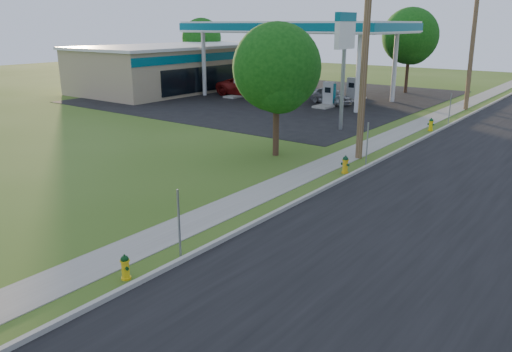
{
  "coord_description": "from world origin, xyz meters",
  "views": [
    {
      "loc": [
        9.51,
        -4.55,
        6.22
      ],
      "look_at": [
        0.0,
        8.0,
        1.4
      ],
      "focal_mm": 35.0,
      "sensor_mm": 36.0,
      "label": 1
    }
  ],
  "objects_px": {
    "fuel_pump_ne": "(329,97)",
    "tree_verge": "(277,71)",
    "hydrant_far": "(431,125)",
    "car_silver": "(330,96)",
    "price_pylon": "(345,38)",
    "tree_lot": "(411,38)",
    "fuel_pump_sw": "(266,84)",
    "utility_pole_mid": "(365,53)",
    "hydrant_mid": "(345,165)",
    "fuel_pump_se": "(352,92)",
    "utility_pole_far": "(472,44)",
    "car_red": "(250,87)",
    "fuel_pump_nw": "(240,89)",
    "hydrant_near": "(125,267)",
    "tree_back": "(202,40)"
  },
  "relations": [
    {
      "from": "fuel_pump_se",
      "to": "car_red",
      "type": "distance_m",
      "value": 9.11
    },
    {
      "from": "fuel_pump_ne",
      "to": "tree_lot",
      "type": "bearing_deg",
      "value": 80.68
    },
    {
      "from": "utility_pole_mid",
      "to": "hydrant_mid",
      "type": "xyz_separation_m",
      "value": [
        0.66,
        -2.69,
        -4.56
      ]
    },
    {
      "from": "tree_lot",
      "to": "fuel_pump_sw",
      "type": "bearing_deg",
      "value": -145.84
    },
    {
      "from": "fuel_pump_sw",
      "to": "hydrant_far",
      "type": "bearing_deg",
      "value": -24.61
    },
    {
      "from": "fuel_pump_ne",
      "to": "hydrant_mid",
      "type": "relative_size",
      "value": 4.03
    },
    {
      "from": "tree_verge",
      "to": "price_pylon",
      "type": "bearing_deg",
      "value": 93.57
    },
    {
      "from": "utility_pole_far",
      "to": "tree_lot",
      "type": "relative_size",
      "value": 1.24
    },
    {
      "from": "fuel_pump_sw",
      "to": "hydrant_far",
      "type": "distance_m",
      "value": 20.35
    },
    {
      "from": "fuel_pump_se",
      "to": "fuel_pump_ne",
      "type": "bearing_deg",
      "value": -90.0
    },
    {
      "from": "hydrant_mid",
      "to": "hydrant_far",
      "type": "bearing_deg",
      "value": 90.31
    },
    {
      "from": "tree_lot",
      "to": "hydrant_near",
      "type": "relative_size",
      "value": 11.25
    },
    {
      "from": "fuel_pump_sw",
      "to": "tree_verge",
      "type": "relative_size",
      "value": 0.5
    },
    {
      "from": "utility_pole_far",
      "to": "tree_lot",
      "type": "height_order",
      "value": "utility_pole_far"
    },
    {
      "from": "utility_pole_mid",
      "to": "hydrant_far",
      "type": "height_order",
      "value": "utility_pole_mid"
    },
    {
      "from": "hydrant_far",
      "to": "car_silver",
      "type": "distance_m",
      "value": 11.46
    },
    {
      "from": "car_red",
      "to": "utility_pole_far",
      "type": "bearing_deg",
      "value": -82.68
    },
    {
      "from": "fuel_pump_sw",
      "to": "hydrant_near",
      "type": "bearing_deg",
      "value": -59.56
    },
    {
      "from": "car_silver",
      "to": "price_pylon",
      "type": "bearing_deg",
      "value": -126.67
    },
    {
      "from": "utility_pole_mid",
      "to": "fuel_pump_ne",
      "type": "height_order",
      "value": "utility_pole_mid"
    },
    {
      "from": "fuel_pump_sw",
      "to": "tree_lot",
      "type": "height_order",
      "value": "tree_lot"
    },
    {
      "from": "fuel_pump_sw",
      "to": "tree_verge",
      "type": "distance_m",
      "value": 24.13
    },
    {
      "from": "fuel_pump_ne",
      "to": "tree_verge",
      "type": "distance_m",
      "value": 16.33
    },
    {
      "from": "tree_verge",
      "to": "tree_lot",
      "type": "distance_m",
      "value": 26.65
    },
    {
      "from": "tree_lot",
      "to": "car_red",
      "type": "bearing_deg",
      "value": -134.74
    },
    {
      "from": "fuel_pump_sw",
      "to": "fuel_pump_se",
      "type": "distance_m",
      "value": 9.0
    },
    {
      "from": "hydrant_near",
      "to": "tree_verge",
      "type": "bearing_deg",
      "value": 107.95
    },
    {
      "from": "car_red",
      "to": "car_silver",
      "type": "height_order",
      "value": "car_red"
    },
    {
      "from": "fuel_pump_sw",
      "to": "tree_verge",
      "type": "height_order",
      "value": "tree_verge"
    },
    {
      "from": "fuel_pump_sw",
      "to": "fuel_pump_se",
      "type": "bearing_deg",
      "value": 0.0
    },
    {
      "from": "utility_pole_far",
      "to": "price_pylon",
      "type": "xyz_separation_m",
      "value": [
        -3.9,
        -12.5,
        0.63
      ]
    },
    {
      "from": "fuel_pump_ne",
      "to": "fuel_pump_sw",
      "type": "relative_size",
      "value": 1.0
    },
    {
      "from": "hydrant_mid",
      "to": "car_red",
      "type": "relative_size",
      "value": 0.13
    },
    {
      "from": "tree_verge",
      "to": "car_red",
      "type": "height_order",
      "value": "tree_verge"
    },
    {
      "from": "hydrant_near",
      "to": "hydrant_mid",
      "type": "xyz_separation_m",
      "value": [
        0.05,
        11.81,
        0.05
      ]
    },
    {
      "from": "fuel_pump_sw",
      "to": "hydrant_mid",
      "type": "relative_size",
      "value": 4.03
    },
    {
      "from": "utility_pole_mid",
      "to": "tree_lot",
      "type": "distance_m",
      "value": 25.37
    },
    {
      "from": "fuel_pump_ne",
      "to": "hydrant_far",
      "type": "distance_m",
      "value": 10.5
    },
    {
      "from": "price_pylon",
      "to": "hydrant_far",
      "type": "bearing_deg",
      "value": 33.93
    },
    {
      "from": "fuel_pump_ne",
      "to": "hydrant_near",
      "type": "height_order",
      "value": "fuel_pump_ne"
    },
    {
      "from": "utility_pole_far",
      "to": "fuel_pump_se",
      "type": "height_order",
      "value": "utility_pole_far"
    },
    {
      "from": "tree_verge",
      "to": "fuel_pump_sw",
      "type": "bearing_deg",
      "value": 127.26
    },
    {
      "from": "utility_pole_mid",
      "to": "hydrant_far",
      "type": "bearing_deg",
      "value": 85.98
    },
    {
      "from": "fuel_pump_se",
      "to": "tree_verge",
      "type": "height_order",
      "value": "tree_verge"
    },
    {
      "from": "fuel_pump_se",
      "to": "tree_verge",
      "type": "bearing_deg",
      "value": -73.96
    },
    {
      "from": "fuel_pump_ne",
      "to": "tree_verge",
      "type": "bearing_deg",
      "value": -69.99
    },
    {
      "from": "hydrant_mid",
      "to": "fuel_pump_nw",
      "type": "bearing_deg",
      "value": 139.8
    },
    {
      "from": "price_pylon",
      "to": "fuel_pump_ne",
      "type": "bearing_deg",
      "value": 123.69
    },
    {
      "from": "fuel_pump_ne",
      "to": "tree_lot",
      "type": "relative_size",
      "value": 0.42
    },
    {
      "from": "fuel_pump_se",
      "to": "tree_back",
      "type": "bearing_deg",
      "value": 165.89
    }
  ]
}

